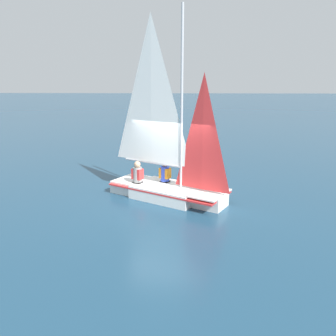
# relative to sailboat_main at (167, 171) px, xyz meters

# --- Properties ---
(ground_plane) EXTENTS (260.00, 260.00, 0.00)m
(ground_plane) POSITION_rel_sailboat_main_xyz_m (0.02, 0.04, -0.89)
(ground_plane) COLOR navy
(sailboat_main) EXTENTS (3.17, 4.08, 5.88)m
(sailboat_main) POSITION_rel_sailboat_main_xyz_m (0.00, 0.00, 0.00)
(sailboat_main) COLOR white
(sailboat_main) RESTS_ON ground_plane
(sailor_helm) EXTENTS (0.41, 0.42, 1.16)m
(sailor_helm) POSITION_rel_sailboat_main_xyz_m (-0.40, -0.08, -0.27)
(sailor_helm) COLOR black
(sailor_helm) RESTS_ON ground_plane
(sailor_crew) EXTENTS (0.41, 0.42, 1.16)m
(sailor_crew) POSITION_rel_sailboat_main_xyz_m (-0.25, -1.00, -0.27)
(sailor_crew) COLOR black
(sailor_crew) RESTS_ON ground_plane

